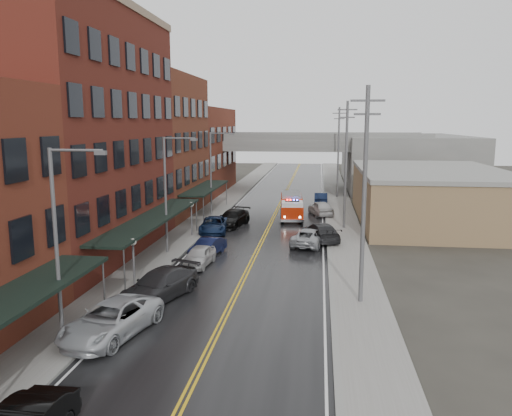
{
  "coord_description": "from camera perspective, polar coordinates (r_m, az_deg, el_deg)",
  "views": [
    {
      "loc": [
        4.76,
        -12.27,
        10.1
      ],
      "look_at": [
        -0.43,
        28.39,
        3.0
      ],
      "focal_mm": 35.0,
      "sensor_mm": 36.0,
      "label": 1
    }
  ],
  "objects": [
    {
      "name": "parked_car_right_2",
      "position": [
        54.86,
        7.41,
        -0.01
      ],
      "size": [
        3.17,
        5.08,
        1.61
      ],
      "primitive_type": "imported",
      "rotation": [
        0.0,
        0.0,
        3.43
      ],
      "color": "#BEBEBE",
      "rests_on": "ground"
    },
    {
      "name": "parked_car_left_3",
      "position": [
        29.61,
        -10.93,
        -8.61
      ],
      "size": [
        4.09,
        6.15,
        1.65
      ],
      "primitive_type": "imported",
      "rotation": [
        0.0,
        0.0,
        -0.34
      ],
      "color": "#272729",
      "rests_on": "ground"
    },
    {
      "name": "parked_car_left_4",
      "position": [
        35.75,
        -6.54,
        -5.49
      ],
      "size": [
        1.98,
        4.22,
        1.4
      ],
      "primitive_type": "imported",
      "rotation": [
        0.0,
        0.0,
        -0.08
      ],
      "color": "#B5B5B5",
      "rests_on": "ground"
    },
    {
      "name": "street_lamp_2",
      "position": [
        53.7,
        -4.93,
        4.54
      ],
      "size": [
        2.64,
        0.22,
        9.0
      ],
      "color": "#59595B",
      "rests_on": "ground"
    },
    {
      "name": "globe_lamp_1",
      "position": [
        31.37,
        -13.86,
        -4.84
      ],
      "size": [
        0.44,
        0.44,
        3.12
      ],
      "color": "#59595B",
      "rests_on": "ground"
    },
    {
      "name": "parked_car_right_1",
      "position": [
        43.09,
        7.43,
        -2.74
      ],
      "size": [
        3.72,
        5.85,
        1.58
      ],
      "primitive_type": "imported",
      "rotation": [
        0.0,
        0.0,
        3.44
      ],
      "color": "black",
      "rests_on": "ground"
    },
    {
      "name": "curb_left",
      "position": [
        44.67,
        -6.41,
        -3.21
      ],
      "size": [
        0.3,
        160.0,
        0.15
      ],
      "primitive_type": "cube",
      "color": "gray",
      "rests_on": "ground"
    },
    {
      "name": "parked_car_left_6",
      "position": [
        46.16,
        -4.82,
        -1.94
      ],
      "size": [
        2.84,
        5.35,
        1.43
      ],
      "primitive_type": "imported",
      "rotation": [
        0.0,
        0.0,
        0.09
      ],
      "color": "#122244",
      "rests_on": "ground"
    },
    {
      "name": "parked_car_left_5",
      "position": [
        38.4,
        -5.55,
        -4.45
      ],
      "size": [
        2.38,
        4.25,
        1.33
      ],
      "primitive_type": "imported",
      "rotation": [
        0.0,
        0.0,
        -0.26
      ],
      "color": "#0E1434",
      "rests_on": "ground"
    },
    {
      "name": "parked_car_left_2",
      "position": [
        25.25,
        -16.18,
        -12.16
      ],
      "size": [
        3.92,
        6.31,
        1.63
      ],
      "primitive_type": "imported",
      "rotation": [
        0.0,
        0.0,
        -0.22
      ],
      "color": "#B0B4B9",
      "rests_on": "ground"
    },
    {
      "name": "sidewalk_right",
      "position": [
        43.52,
        10.44,
        -3.66
      ],
      "size": [
        3.0,
        160.0,
        0.15
      ],
      "primitive_type": "cube",
      "color": "slate",
      "rests_on": "ground"
    },
    {
      "name": "road",
      "position": [
        43.72,
        0.82,
        -3.52
      ],
      "size": [
        11.0,
        160.0,
        0.02
      ],
      "primitive_type": "cube",
      "color": "black",
      "rests_on": "ground"
    },
    {
      "name": "overpass",
      "position": [
        74.53,
        3.62,
        6.64
      ],
      "size": [
        40.0,
        10.0,
        7.5
      ],
      "color": "slate",
      "rests_on": "ground"
    },
    {
      "name": "tan_building",
      "position": [
        54.0,
        19.21,
        1.19
      ],
      "size": [
        14.0,
        22.0,
        5.0
      ],
      "primitive_type": "cube",
      "color": "olive",
      "rests_on": "ground"
    },
    {
      "name": "street_lamp_1",
      "position": [
        38.31,
        -9.97,
        2.31
      ],
      "size": [
        2.64,
        0.22,
        9.0
      ],
      "color": "#59595B",
      "rests_on": "ground"
    },
    {
      "name": "awning_2",
      "position": [
        54.64,
        -5.75,
        2.3
      ],
      "size": [
        2.6,
        13.0,
        3.09
      ],
      "color": "black",
      "rests_on": "ground"
    },
    {
      "name": "brick_building_c",
      "position": [
        55.83,
        -11.7,
        6.96
      ],
      "size": [
        9.0,
        15.0,
        15.0
      ],
      "primitive_type": "cube",
      "color": "#5F2D1C",
      "rests_on": "ground"
    },
    {
      "name": "parked_car_left_7",
      "position": [
        48.94,
        -2.7,
        -1.16
      ],
      "size": [
        3.25,
        5.73,
        1.57
      ],
      "primitive_type": "imported",
      "rotation": [
        0.0,
        0.0,
        -0.21
      ],
      "color": "black",
      "rests_on": "ground"
    },
    {
      "name": "parked_car_right_0",
      "position": [
        41.55,
        6.17,
        -3.3
      ],
      "size": [
        3.4,
        5.46,
        1.41
      ],
      "primitive_type": "imported",
      "rotation": [
        0.0,
        0.0,
        2.92
      ],
      "color": "#A0A3A8",
      "rests_on": "ground"
    },
    {
      "name": "utility_pole_2",
      "position": [
        67.42,
        9.39,
        6.47
      ],
      "size": [
        1.8,
        0.24,
        12.0
      ],
      "color": "#59595B",
      "rests_on": "ground"
    },
    {
      "name": "fire_truck",
      "position": [
        52.56,
        4.08,
        0.26
      ],
      "size": [
        3.28,
        7.18,
        2.56
      ],
      "rotation": [
        0.0,
        0.0,
        0.08
      ],
      "color": "#A92007",
      "rests_on": "ground"
    },
    {
      "name": "utility_pole_1",
      "position": [
        47.48,
        10.23,
        5.09
      ],
      "size": [
        1.8,
        0.24,
        12.0
      ],
      "color": "#59595B",
      "rests_on": "ground"
    },
    {
      "name": "globe_lamp_2",
      "position": [
        44.4,
        -7.4,
        -0.36
      ],
      "size": [
        0.44,
        0.44,
        3.12
      ],
      "color": "#59595B",
      "rests_on": "ground"
    },
    {
      "name": "curb_right",
      "position": [
        43.45,
        8.26,
        -3.62
      ],
      "size": [
        0.3,
        160.0,
        0.15
      ],
      "primitive_type": "cube",
      "color": "gray",
      "rests_on": "ground"
    },
    {
      "name": "parked_car_right_3",
      "position": [
        62.25,
        7.41,
        1.09
      ],
      "size": [
        1.62,
        4.5,
        1.48
      ],
      "primitive_type": "imported",
      "rotation": [
        0.0,
        0.0,
        3.15
      ],
      "color": "#0E1833",
      "rests_on": "ground"
    },
    {
      "name": "brick_building_b",
      "position": [
        39.64,
        -20.02,
        7.65
      ],
      "size": [
        9.0,
        20.0,
        18.0
      ],
      "primitive_type": "cube",
      "color": "#562116",
      "rests_on": "ground"
    },
    {
      "name": "right_far_block",
      "position": [
        83.55,
        16.44,
        5.24
      ],
      "size": [
        18.0,
        30.0,
        8.0
      ],
      "primitive_type": "cube",
      "color": "slate",
      "rests_on": "ground"
    },
    {
      "name": "awning_1",
      "position": [
        38.01,
        -11.67,
        -1.16
      ],
      "size": [
        2.6,
        18.0,
        3.09
      ],
      "color": "black",
      "rests_on": "ground"
    },
    {
      "name": "brick_building_far",
      "position": [
        72.67,
        -7.18,
        6.52
      ],
      "size": [
        9.0,
        20.0,
        12.0
      ],
      "primitive_type": "cube",
      "color": "#602B19",
      "rests_on": "ground"
    },
    {
      "name": "street_lamp_0",
      "position": [
        23.72,
        -21.41,
        -2.82
      ],
      "size": [
        2.64,
        0.22,
        9.0
      ],
      "color": "#59595B",
      "rests_on": "ground"
    },
    {
      "name": "sidewalk_left",
      "position": [
        45.08,
        -8.45,
        -3.13
      ],
      "size": [
        3.0,
        160.0,
        0.15
      ],
      "primitive_type": "cube",
      "color": "slate",
      "rests_on": "ground"
    },
    {
      "name": "utility_pole_0",
      "position": [
        27.64,
        12.27,
        1.71
      ],
      "size": [
        1.8,
        0.24,
        12.0
      ],
      "color": "#59595B",
      "rests_on": "ground"
    }
  ]
}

